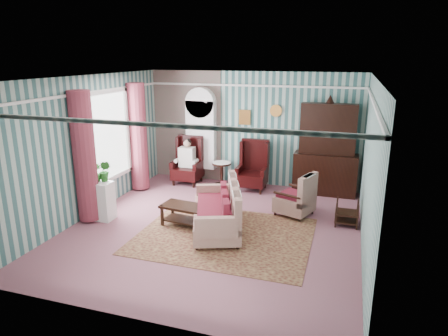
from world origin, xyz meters
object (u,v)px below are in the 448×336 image
(bookcase, at_px, (201,140))
(floral_armchair, at_px, (295,192))
(round_side_table, at_px, (222,174))
(seated_woman, at_px, (187,162))
(wingback_right, at_px, (252,166))
(sofa, at_px, (216,208))
(nest_table, at_px, (347,213))
(dresser_hutch, at_px, (327,147))
(coffee_table, at_px, (186,216))
(wingback_left, at_px, (187,161))
(plant_stand, at_px, (100,201))

(bookcase, relative_size, floral_armchair, 2.19)
(bookcase, xyz_separation_m, round_side_table, (0.65, -0.24, -0.82))
(seated_woman, xyz_separation_m, round_side_table, (0.90, 0.15, -0.29))
(wingback_right, height_order, sofa, wingback_right)
(nest_table, distance_m, sofa, 2.61)
(dresser_hutch, distance_m, wingback_right, 1.86)
(round_side_table, distance_m, coffee_table, 2.70)
(bookcase, distance_m, round_side_table, 1.07)
(floral_armchair, bearing_deg, wingback_left, 86.84)
(seated_woman, xyz_separation_m, sofa, (1.66, -2.54, -0.14))
(bookcase, xyz_separation_m, plant_stand, (-1.05, -3.14, -0.72))
(wingback_right, bearing_deg, bookcase, 165.43)
(floral_armchair, bearing_deg, round_side_table, 75.60)
(wingback_right, xyz_separation_m, coffee_table, (-0.72, -2.54, -0.41))
(wingback_right, bearing_deg, round_side_table, 169.99)
(floral_armchair, height_order, coffee_table, floral_armchair)
(wingback_right, distance_m, plant_stand, 3.76)
(seated_woman, relative_size, plant_stand, 1.47)
(seated_woman, bearing_deg, plant_stand, -106.22)
(bookcase, relative_size, plant_stand, 2.80)
(seated_woman, relative_size, floral_armchair, 1.15)
(wingback_right, relative_size, round_side_table, 2.08)
(dresser_hutch, height_order, wingback_left, dresser_hutch)
(dresser_hutch, bearing_deg, floral_armchair, -107.73)
(wingback_left, distance_m, sofa, 3.04)
(seated_woman, bearing_deg, bookcase, 57.34)
(plant_stand, bearing_deg, wingback_right, 47.16)
(plant_stand, bearing_deg, sofa, 4.83)
(bookcase, bearing_deg, plant_stand, -108.49)
(dresser_hutch, xyz_separation_m, plant_stand, (-4.30, -3.02, -0.78))
(wingback_left, xyz_separation_m, plant_stand, (-0.80, -2.75, -0.22))
(round_side_table, bearing_deg, seated_woman, -170.54)
(nest_table, relative_size, sofa, 0.28)
(bookcase, relative_size, sofa, 1.18)
(nest_table, bearing_deg, round_side_table, 151.80)
(bookcase, xyz_separation_m, seated_woman, (-0.25, -0.39, -0.53))
(nest_table, bearing_deg, coffee_table, -161.94)
(wingback_left, height_order, floral_armchair, wingback_left)
(dresser_hutch, relative_size, wingback_left, 1.89)
(bookcase, height_order, sofa, bookcase)
(wingback_right, xyz_separation_m, seated_woman, (-1.75, 0.00, -0.04))
(wingback_right, relative_size, floral_armchair, 1.22)
(plant_stand, bearing_deg, bookcase, 71.51)
(sofa, bearing_deg, nest_table, -87.87)
(round_side_table, bearing_deg, wingback_right, -10.01)
(wingback_left, relative_size, round_side_table, 2.08)
(bookcase, height_order, round_side_table, bookcase)
(dresser_hutch, bearing_deg, coffee_table, -131.31)
(bookcase, relative_size, round_side_table, 3.73)
(round_side_table, bearing_deg, nest_table, -28.20)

